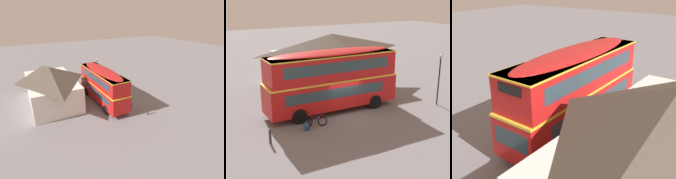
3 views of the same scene
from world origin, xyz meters
The scene contains 8 objects.
ground_plane centered at (0.00, 0.00, 0.00)m, with size 120.00×120.00×0.00m, color slate.
double_decker_bus centered at (-0.41, 1.19, 2.64)m, with size 10.45×2.70×4.79m.
touring_bicycle centered at (-2.96, -1.02, 0.37)m, with size 1.69×0.56×1.06m.
backpack_on_ground centered at (-3.72, -1.35, 0.30)m, with size 0.34×0.35×0.57m.
water_bottle_red_squeeze centered at (-3.28, -1.41, 0.11)m, with size 0.07×0.07×0.24m.
pub_building centered at (2.90, 7.45, 2.62)m, with size 11.11×6.64×5.12m.
street_lamp centered at (7.80, -1.77, 2.64)m, with size 0.28×0.28×4.22m.
kerb_bollard centered at (-6.42, -2.05, 0.50)m, with size 0.16×0.16×0.97m.
Camera 2 is at (-11.47, -19.83, 9.01)m, focal length 51.68 mm.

